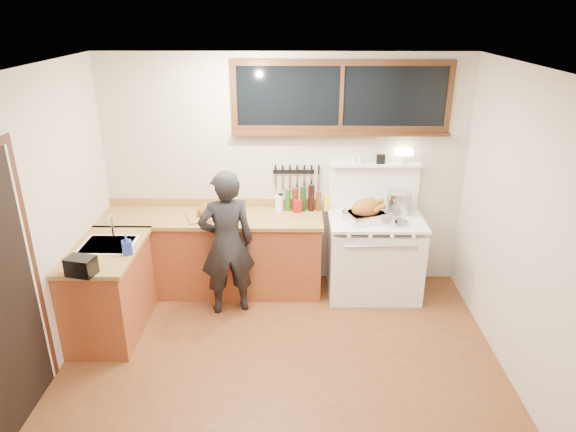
{
  "coord_description": "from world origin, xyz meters",
  "views": [
    {
      "loc": [
        0.11,
        -3.72,
        3.03
      ],
      "look_at": [
        0.05,
        0.85,
        1.15
      ],
      "focal_mm": 32.0,
      "sensor_mm": 36.0,
      "label": 1
    }
  ],
  "objects_px": {
    "roast_turkey": "(366,212)",
    "vintage_stove": "(374,254)",
    "man": "(227,243)",
    "cutting_board": "(209,212)"
  },
  "relations": [
    {
      "from": "roast_turkey",
      "to": "vintage_stove",
      "type": "bearing_deg",
      "value": 29.39
    },
    {
      "from": "roast_turkey",
      "to": "man",
      "type": "bearing_deg",
      "value": -167.1
    },
    {
      "from": "cutting_board",
      "to": "man",
      "type": "bearing_deg",
      "value": -59.77
    },
    {
      "from": "vintage_stove",
      "to": "cutting_board",
      "type": "distance_m",
      "value": 1.88
    },
    {
      "from": "man",
      "to": "cutting_board",
      "type": "bearing_deg",
      "value": 120.23
    },
    {
      "from": "man",
      "to": "cutting_board",
      "type": "xyz_separation_m",
      "value": [
        -0.24,
        0.41,
        0.18
      ]
    },
    {
      "from": "cutting_board",
      "to": "roast_turkey",
      "type": "distance_m",
      "value": 1.7
    },
    {
      "from": "man",
      "to": "roast_turkey",
      "type": "height_order",
      "value": "man"
    },
    {
      "from": "man",
      "to": "roast_turkey",
      "type": "distance_m",
      "value": 1.51
    },
    {
      "from": "cutting_board",
      "to": "vintage_stove",
      "type": "bearing_deg",
      "value": -0.32
    }
  ]
}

